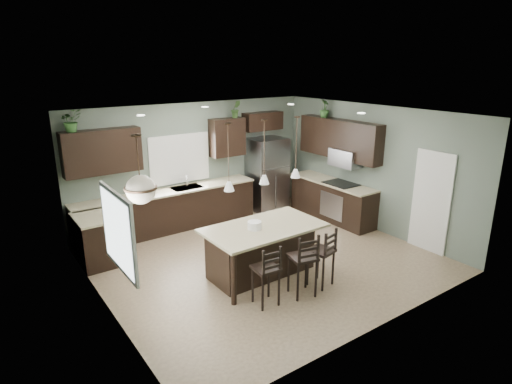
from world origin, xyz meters
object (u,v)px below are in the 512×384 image
at_px(bar_stool_right, 321,257).
at_px(bar_stool_left, 266,275).
at_px(kitchen_island, 264,251).
at_px(serving_dish, 255,225).
at_px(bar_stool_center, 303,264).
at_px(plant_back_left, 71,121).
at_px(refrigerator, 267,174).

bearing_deg(bar_stool_right, bar_stool_left, 164.41).
relative_size(kitchen_island, serving_dish, 8.71).
height_order(bar_stool_left, bar_stool_center, bar_stool_center).
height_order(serving_dish, plant_back_left, plant_back_left).
distance_m(refrigerator, plant_back_left, 4.83).
distance_m(bar_stool_center, plant_back_left, 5.08).
height_order(kitchen_island, bar_stool_left, bar_stool_left).
relative_size(kitchen_island, bar_stool_center, 1.89).
relative_size(serving_dish, plant_back_left, 0.55).
xyz_separation_m(kitchen_island, serving_dish, (-0.20, -0.00, 0.53)).
bearing_deg(bar_stool_center, refrigerator, 73.60).
distance_m(kitchen_island, plant_back_left, 4.39).
bearing_deg(refrigerator, kitchen_island, -127.65).
relative_size(refrigerator, plant_back_left, 4.26).
distance_m(bar_stool_left, bar_stool_center, 0.67).
distance_m(kitchen_island, bar_stool_left, 0.99).
bearing_deg(kitchen_island, bar_stool_left, -124.82).
bearing_deg(refrigerator, bar_stool_right, -113.79).
relative_size(bar_stool_left, bar_stool_center, 0.93).
distance_m(serving_dish, plant_back_left, 4.04).
relative_size(refrigerator, bar_stool_center, 1.67).
height_order(kitchen_island, serving_dish, serving_dish).
relative_size(refrigerator, bar_stool_left, 1.80).
bearing_deg(serving_dish, bar_stool_left, -113.72).
distance_m(refrigerator, bar_stool_left, 4.62).
height_order(serving_dish, bar_stool_center, bar_stool_center).
relative_size(bar_stool_left, plant_back_left, 2.36).
relative_size(serving_dish, bar_stool_center, 0.22).
bearing_deg(refrigerator, plant_back_left, 177.71).
xyz_separation_m(refrigerator, bar_stool_right, (-1.64, -3.73, -0.40)).
distance_m(refrigerator, kitchen_island, 3.65).
height_order(bar_stool_left, plant_back_left, plant_back_left).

